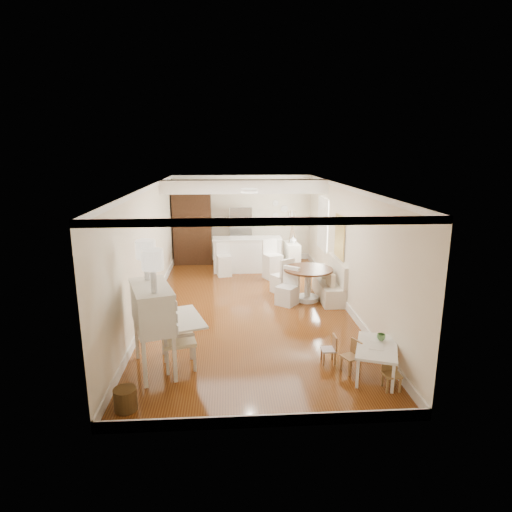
{
  "coord_description": "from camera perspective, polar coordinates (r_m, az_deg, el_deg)",
  "views": [
    {
      "loc": [
        -0.45,
        -9.43,
        3.56
      ],
      "look_at": [
        0.19,
        0.3,
        1.15
      ],
      "focal_mm": 30.0,
      "sensor_mm": 36.0,
      "label": 1
    }
  ],
  "objects": [
    {
      "name": "breakfast_counter",
      "position": [
        12.9,
        -1.19,
        0.21
      ],
      "size": [
        2.05,
        0.65,
        1.03
      ],
      "primitive_type": "cube",
      "color": "white",
      "rests_on": "ground"
    },
    {
      "name": "dining_table",
      "position": [
        10.46,
        6.91,
        -3.8
      ],
      "size": [
        1.19,
        1.19,
        0.81
      ],
      "primitive_type": "cylinder",
      "rotation": [
        0.0,
        0.0,
        0.0
      ],
      "color": "#4D2C18",
      "rests_on": "ground"
    },
    {
      "name": "bar_stool_right",
      "position": [
        12.15,
        2.24,
        -0.46
      ],
      "size": [
        0.59,
        0.59,
        1.11
      ],
      "primitive_type": "cube",
      "rotation": [
        0.0,
        0.0,
        0.41
      ],
      "color": "white",
      "rests_on": "ground"
    },
    {
      "name": "branch_vase",
      "position": [
        13.1,
        4.95,
        2.23
      ],
      "size": [
        0.23,
        0.23,
        0.22
      ],
      "primitive_type": "imported",
      "rotation": [
        0.0,
        0.0,
        -0.12
      ],
      "color": "white",
      "rests_on": "sideboard"
    },
    {
      "name": "kids_table",
      "position": [
        7.37,
        15.69,
        -13.29
      ],
      "size": [
        0.95,
        1.19,
        0.52
      ],
      "primitive_type": "cube",
      "rotation": [
        0.0,
        0.0,
        -0.35
      ],
      "color": "white",
      "rests_on": "ground"
    },
    {
      "name": "gustavian_armchair",
      "position": [
        7.38,
        -10.24,
        -10.91
      ],
      "size": [
        0.68,
        0.68,
        0.99
      ],
      "primitive_type": "cube",
      "rotation": [
        0.0,
        0.0,
        1.78
      ],
      "color": "beige",
      "rests_on": "ground"
    },
    {
      "name": "pantry_cabinet",
      "position": [
        13.87,
        -8.46,
        3.7
      ],
      "size": [
        1.2,
        0.6,
        2.3
      ],
      "primitive_type": "cube",
      "color": "#381E11",
      "rests_on": "ground"
    },
    {
      "name": "pencil_cup",
      "position": [
        7.46,
        16.33,
        -10.34
      ],
      "size": [
        0.17,
        0.17,
        0.11
      ],
      "primitive_type": "imported",
      "rotation": [
        0.0,
        0.0,
        -0.25
      ],
      "color": "#54884F",
      "rests_on": "kids_table"
    },
    {
      "name": "fridge",
      "position": [
        13.86,
        -0.57,
        2.79
      ],
      "size": [
        0.75,
        0.65,
        1.8
      ],
      "primitive_type": "imported",
      "color": "silver",
      "rests_on": "ground"
    },
    {
      "name": "kids_chair_c",
      "position": [
        7.05,
        17.67,
        -14.75
      ],
      "size": [
        0.25,
        0.25,
        0.52
      ],
      "primitive_type": "cube",
      "rotation": [
        0.0,
        0.0,
        0.01
      ],
      "color": "#987445",
      "rests_on": "ground"
    },
    {
      "name": "secretary_bureau",
      "position": [
        7.28,
        -13.52,
        -9.39
      ],
      "size": [
        1.46,
        1.47,
        1.47
      ],
      "primitive_type": "cube",
      "rotation": [
        0.0,
        0.0,
        0.32
      ],
      "color": "white",
      "rests_on": "ground"
    },
    {
      "name": "room",
      "position": [
        9.89,
        -0.87,
        4.67
      ],
      "size": [
        9.0,
        9.04,
        2.82
      ],
      "color": "brown",
      "rests_on": "ground"
    },
    {
      "name": "kids_chair_a",
      "position": [
        7.39,
        12.51,
        -12.92
      ],
      "size": [
        0.35,
        0.35,
        0.54
      ],
      "primitive_type": "cube",
      "rotation": [
        0.0,
        0.0,
        -1.15
      ],
      "color": "#A77B4C",
      "rests_on": "ground"
    },
    {
      "name": "banquette",
      "position": [
        10.67,
        9.65,
        -3.06
      ],
      "size": [
        0.52,
        1.6,
        0.98
      ],
      "primitive_type": "cube",
      "color": "silver",
      "rests_on": "ground"
    },
    {
      "name": "slip_chair_far",
      "position": [
        10.98,
        3.5,
        -2.56
      ],
      "size": [
        0.62,
        0.62,
        0.92
      ],
      "primitive_type": "cube",
      "rotation": [
        0.0,
        0.0,
        -2.57
      ],
      "color": "white",
      "rests_on": "ground"
    },
    {
      "name": "bar_stool_left",
      "position": [
        12.45,
        -4.3,
        -0.48
      ],
      "size": [
        0.45,
        0.45,
        0.97
      ],
      "primitive_type": "cube",
      "rotation": [
        0.0,
        0.0,
        0.18
      ],
      "color": "white",
      "rests_on": "ground"
    },
    {
      "name": "wicker_basket",
      "position": [
        6.6,
        -17.02,
        -17.8
      ],
      "size": [
        0.41,
        0.41,
        0.32
      ],
      "primitive_type": "cylinder",
      "rotation": [
        0.0,
        0.0,
        0.34
      ],
      "color": "#523719",
      "rests_on": "ground"
    },
    {
      "name": "sideboard",
      "position": [
        13.2,
        4.77,
        0.01
      ],
      "size": [
        0.45,
        0.89,
        0.82
      ],
      "primitive_type": "cube",
      "rotation": [
        0.0,
        0.0,
        0.07
      ],
      "color": "silver",
      "rests_on": "ground"
    },
    {
      "name": "slip_chair_near",
      "position": [
        10.14,
        4.19,
        -4.06
      ],
      "size": [
        0.61,
        0.61,
        0.89
      ],
      "primitive_type": "cube",
      "rotation": [
        0.0,
        0.0,
        -0.68
      ],
      "color": "white",
      "rests_on": "ground"
    },
    {
      "name": "kids_chair_b",
      "position": [
        7.6,
        9.63,
        -12.14
      ],
      "size": [
        0.25,
        0.25,
        0.51
      ],
      "primitive_type": "cube",
      "rotation": [
        0.0,
        0.0,
        -1.57
      ],
      "color": "#9E7048",
      "rests_on": "ground"
    }
  ]
}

